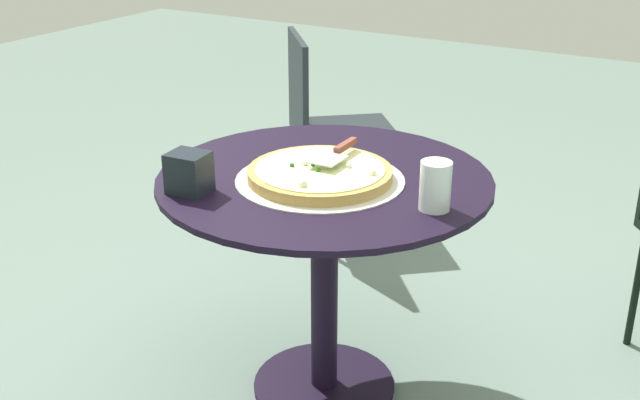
% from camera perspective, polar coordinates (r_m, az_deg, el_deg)
% --- Properties ---
extents(ground_plane, '(10.00, 10.00, 0.00)m').
position_cam_1_polar(ground_plane, '(2.55, 0.29, -13.14)').
color(ground_plane, slate).
extents(patio_table, '(0.93, 0.93, 0.70)m').
position_cam_1_polar(patio_table, '(2.27, 0.32, -2.30)').
color(patio_table, black).
rests_on(patio_table, ground).
extents(pizza_on_tray, '(0.46, 0.46, 0.05)m').
position_cam_1_polar(pizza_on_tray, '(2.17, 0.00, 1.83)').
color(pizza_on_tray, silver).
rests_on(pizza_on_tray, patio_table).
extents(pizza_server, '(0.21, 0.08, 0.02)m').
position_cam_1_polar(pizza_server, '(2.21, 1.22, 3.45)').
color(pizza_server, silver).
rests_on(pizza_server, pizza_on_tray).
extents(drinking_cup, '(0.08, 0.08, 0.12)m').
position_cam_1_polar(drinking_cup, '(1.99, 8.20, 1.01)').
color(drinking_cup, white).
rests_on(drinking_cup, patio_table).
extents(napkin_dispenser, '(0.10, 0.11, 0.11)m').
position_cam_1_polar(napkin_dispenser, '(2.11, -9.31, 1.94)').
color(napkin_dispenser, black).
rests_on(napkin_dispenser, patio_table).
extents(patio_chair_corner, '(0.60, 0.60, 0.85)m').
position_cam_1_polar(patio_chair_corner, '(3.41, 0.49, 5.78)').
color(patio_chair_corner, '#21282D').
rests_on(patio_chair_corner, ground).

